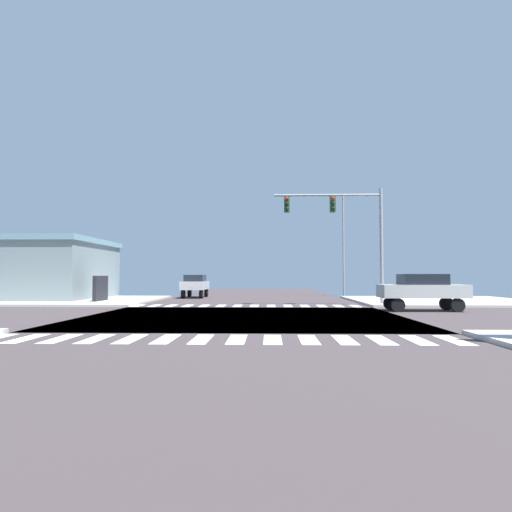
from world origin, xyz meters
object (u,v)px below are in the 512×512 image
Objects in this scene: traffic_signal_mast at (341,219)px; street_lamp at (341,236)px; bank_building at (12,269)px; sedan_queued_3 at (195,284)px; sedan_farside_1 at (422,289)px.

street_lamp reaches higher than traffic_signal_mast.
street_lamp is at bearing 81.16° from traffic_signal_mast.
bank_building is 3.50× the size of sedan_queued_3.
traffic_signal_mast is at bearing -140.68° from sedan_farside_1.
bank_building is at bearing 165.71° from traffic_signal_mast.
street_lamp is (2.07, 13.32, 0.14)m from traffic_signal_mast.
sedan_queued_3 is (-13.96, 14.18, 0.00)m from sedan_farside_1.
sedan_farside_1 is (1.40, -17.56, -4.27)m from street_lamp.
street_lamp is at bearing 15.78° from bank_building.
bank_building is 29.08m from sedan_farside_1.
traffic_signal_mast is 15.03m from sedan_queued_3.
street_lamp is 13.69m from sedan_queued_3.
bank_building is at bearing 16.44° from sedan_queued_3.
sedan_farside_1 is at bearing 134.56° from sedan_queued_3.
sedan_queued_3 is (13.22, 3.90, -1.16)m from bank_building.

